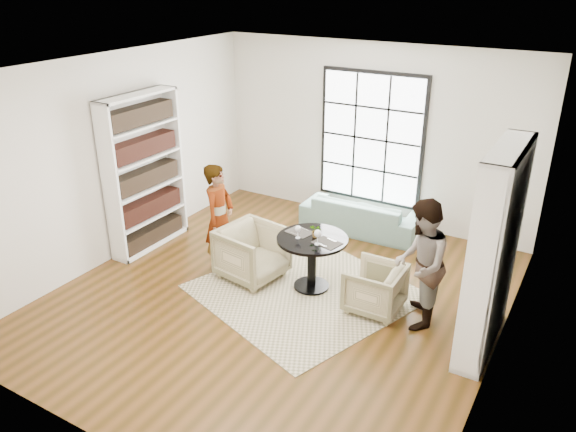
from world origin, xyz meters
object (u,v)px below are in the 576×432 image
Objects in this scene: sofa at (361,215)px; wine_glass_right at (318,234)px; armchair_left at (252,253)px; person_right at (420,264)px; pedestal_table at (312,252)px; person_left at (219,218)px; armchair_right at (375,288)px; flower_centerpiece at (316,231)px; wine_glass_left at (298,229)px.

sofa is 9.49× the size of wine_glass_right.
armchair_left is 2.40m from person_right.
person_left reaches higher than pedestal_table.
wine_glass_right reaches higher than armchair_left.
armchair_right is 3.72× the size of flower_centerpiece.
person_left is 8.57× the size of flower_centerpiece.
armchair_left is at bearing -102.91° from person_right.
armchair_right is at bearing -96.29° from person_left.
wine_glass_left reaches higher than pedestal_table.
person_right is (2.91, 0.08, 0.02)m from person_left.
wine_glass_right is (0.15, -0.14, 0.36)m from pedestal_table.
wine_glass_left is 0.31m from wine_glass_right.
sofa is 10.58× the size of flower_centerpiece.
sofa is at bearing -156.95° from person_right.
armchair_right is at bearing 1.39° from wine_glass_left.
person_right is (1.50, -0.08, 0.26)m from pedestal_table.
wine_glass_right is (-1.35, -0.06, 0.10)m from person_right.
pedestal_table is 1.44m from person_left.
flower_centerpiece is at bearing -97.94° from armchair_right.
pedestal_table is 4.62× the size of wine_glass_right.
wine_glass_right is at bearing -58.41° from flower_centerpiece.
person_right reaches higher than armchair_right.
wine_glass_left is at bearing 88.17° from sofa.
wine_glass_right is 1.12× the size of flower_centerpiece.
flower_centerpiece reaches higher than armchair_right.
wine_glass_left reaches higher than sofa.
pedestal_table is at bearing -95.07° from armchair_right.
person_left is (-1.26, -2.20, 0.51)m from sofa.
armchair_right is 2.41m from person_left.
person_right is 1.36m from wine_glass_right.
sofa is 10.92× the size of wine_glass_left.
wine_glass_right is at bearing -42.79° from pedestal_table.
wine_glass_left is (-1.66, -0.03, 0.08)m from person_right.
person_left is (-2.36, -0.08, 0.48)m from armchair_right.
armchair_right is (0.95, -0.08, -0.24)m from pedestal_table.
person_left is 7.69× the size of wine_glass_right.
armchair_right is 3.34× the size of wine_glass_right.
flower_centerpiece is (0.04, 0.04, 0.30)m from pedestal_table.
person_left is 8.85× the size of wine_glass_left.
wine_glass_right is at bearing -5.92° from wine_glass_left.
person_right is 1.66m from wine_glass_left.
armchair_left reaches higher than armchair_right.
person_left reaches higher than wine_glass_right.
armchair_right is at bearing -104.91° from person_right.
sofa is at bearing 97.86° from wine_glass_right.
person_left is at bearing -88.42° from armchair_right.
flower_centerpiece is (-0.91, 0.12, 0.54)m from armchair_right.
wine_glass_left is at bearing -89.02° from armchair_right.
pedestal_table is 2.06m from sofa.
wine_glass_right is at bearing -79.79° from armchair_left.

